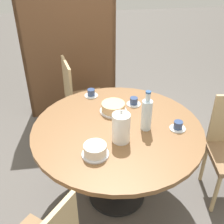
{
  "coord_description": "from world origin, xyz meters",
  "views": [
    {
      "loc": [
        -0.28,
        -1.72,
        2.02
      ],
      "look_at": [
        0.0,
        0.31,
        0.69
      ],
      "focal_mm": 45.0,
      "sensor_mm": 36.0,
      "label": 1
    }
  ],
  "objects_px": {
    "cake_main": "(113,108)",
    "cup_b": "(178,126)",
    "chair_c": "(81,97)",
    "cup_c": "(134,102)",
    "water_bottle": "(147,114)",
    "coffee_pot": "(121,127)",
    "cake_second": "(95,150)",
    "cup_a": "(91,93)",
    "bookshelf": "(70,54)"
  },
  "relations": [
    {
      "from": "bookshelf",
      "to": "cup_a",
      "type": "distance_m",
      "value": 1.0
    },
    {
      "from": "bookshelf",
      "to": "cup_c",
      "type": "relative_size",
      "value": 13.18
    },
    {
      "from": "cake_main",
      "to": "cup_c",
      "type": "relative_size",
      "value": 1.84
    },
    {
      "from": "chair_c",
      "to": "cup_a",
      "type": "bearing_deg",
      "value": -179.41
    },
    {
      "from": "coffee_pot",
      "to": "water_bottle",
      "type": "relative_size",
      "value": 0.81
    },
    {
      "from": "bookshelf",
      "to": "chair_c",
      "type": "bearing_deg",
      "value": 98.7
    },
    {
      "from": "chair_c",
      "to": "coffee_pot",
      "type": "height_order",
      "value": "coffee_pot"
    },
    {
      "from": "coffee_pot",
      "to": "cake_main",
      "type": "relative_size",
      "value": 1.16
    },
    {
      "from": "water_bottle",
      "to": "cake_main",
      "type": "distance_m",
      "value": 0.36
    },
    {
      "from": "chair_c",
      "to": "cup_b",
      "type": "distance_m",
      "value": 1.29
    },
    {
      "from": "chair_c",
      "to": "cake_main",
      "type": "height_order",
      "value": "chair_c"
    },
    {
      "from": "cake_second",
      "to": "water_bottle",
      "type": "bearing_deg",
      "value": 31.44
    },
    {
      "from": "cup_c",
      "to": "bookshelf",
      "type": "bearing_deg",
      "value": 113.97
    },
    {
      "from": "cake_main",
      "to": "cup_a",
      "type": "relative_size",
      "value": 1.84
    },
    {
      "from": "cup_b",
      "to": "cake_second",
      "type": "bearing_deg",
      "value": -162.1
    },
    {
      "from": "cake_main",
      "to": "cup_b",
      "type": "xyz_separation_m",
      "value": [
        0.45,
        -0.31,
        -0.01
      ]
    },
    {
      "from": "coffee_pot",
      "to": "water_bottle",
      "type": "bearing_deg",
      "value": 28.49
    },
    {
      "from": "cake_second",
      "to": "cup_b",
      "type": "xyz_separation_m",
      "value": [
        0.65,
        0.21,
        -0.01
      ]
    },
    {
      "from": "chair_c",
      "to": "water_bottle",
      "type": "height_order",
      "value": "water_bottle"
    },
    {
      "from": "bookshelf",
      "to": "cup_b",
      "type": "height_order",
      "value": "bookshelf"
    },
    {
      "from": "bookshelf",
      "to": "cup_a",
      "type": "relative_size",
      "value": 13.18
    },
    {
      "from": "cake_second",
      "to": "cup_a",
      "type": "relative_size",
      "value": 1.51
    },
    {
      "from": "coffee_pot",
      "to": "cake_second",
      "type": "xyz_separation_m",
      "value": [
        -0.19,
        -0.13,
        -0.08
      ]
    },
    {
      "from": "chair_c",
      "to": "bookshelf",
      "type": "xyz_separation_m",
      "value": [
        -0.08,
        0.55,
        0.29
      ]
    },
    {
      "from": "water_bottle",
      "to": "cup_b",
      "type": "xyz_separation_m",
      "value": [
        0.24,
        -0.04,
        -0.1
      ]
    },
    {
      "from": "cake_main",
      "to": "cup_c",
      "type": "height_order",
      "value": "cake_main"
    },
    {
      "from": "coffee_pot",
      "to": "cake_second",
      "type": "distance_m",
      "value": 0.25
    },
    {
      "from": "water_bottle",
      "to": "cake_second",
      "type": "relative_size",
      "value": 1.74
    },
    {
      "from": "bookshelf",
      "to": "cup_a",
      "type": "bearing_deg",
      "value": 99.99
    },
    {
      "from": "bookshelf",
      "to": "cup_c",
      "type": "xyz_separation_m",
      "value": [
        0.53,
        -1.19,
        -0.01
      ]
    },
    {
      "from": "bookshelf",
      "to": "cake_main",
      "type": "distance_m",
      "value": 1.32
    },
    {
      "from": "coffee_pot",
      "to": "bookshelf",
      "type": "bearing_deg",
      "value": 101.35
    },
    {
      "from": "chair_c",
      "to": "cup_b",
      "type": "xyz_separation_m",
      "value": [
        0.7,
        -1.04,
        0.28
      ]
    },
    {
      "from": "cup_b",
      "to": "cup_c",
      "type": "relative_size",
      "value": 1.0
    },
    {
      "from": "chair_c",
      "to": "coffee_pot",
      "type": "xyz_separation_m",
      "value": [
        0.25,
        -1.11,
        0.37
      ]
    },
    {
      "from": "chair_c",
      "to": "water_bottle",
      "type": "relative_size",
      "value": 2.86
    },
    {
      "from": "coffee_pot",
      "to": "cake_second",
      "type": "bearing_deg",
      "value": -145.52
    },
    {
      "from": "cake_second",
      "to": "cup_a",
      "type": "height_order",
      "value": "cake_second"
    },
    {
      "from": "cake_second",
      "to": "cup_b",
      "type": "height_order",
      "value": "cake_second"
    },
    {
      "from": "water_bottle",
      "to": "cup_c",
      "type": "bearing_deg",
      "value": 93.02
    },
    {
      "from": "cup_c",
      "to": "cake_main",
      "type": "bearing_deg",
      "value": -155.91
    },
    {
      "from": "cake_main",
      "to": "cup_b",
      "type": "height_order",
      "value": "cake_main"
    },
    {
      "from": "water_bottle",
      "to": "cup_c",
      "type": "xyz_separation_m",
      "value": [
        -0.02,
        0.36,
        -0.1
      ]
    },
    {
      "from": "cup_a",
      "to": "cup_b",
      "type": "xyz_separation_m",
      "value": [
        0.61,
        -0.6,
        0.0
      ]
    },
    {
      "from": "bookshelf",
      "to": "cake_main",
      "type": "relative_size",
      "value": 7.18
    },
    {
      "from": "chair_c",
      "to": "cup_c",
      "type": "bearing_deg",
      "value": -156.26
    },
    {
      "from": "chair_c",
      "to": "cup_c",
      "type": "relative_size",
      "value": 7.51
    },
    {
      "from": "chair_c",
      "to": "cup_c",
      "type": "height_order",
      "value": "chair_c"
    },
    {
      "from": "coffee_pot",
      "to": "cup_c",
      "type": "distance_m",
      "value": 0.52
    },
    {
      "from": "water_bottle",
      "to": "cup_c",
      "type": "distance_m",
      "value": 0.37
    }
  ]
}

